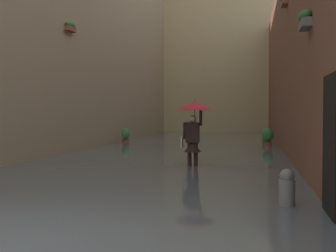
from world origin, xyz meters
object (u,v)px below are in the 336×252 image
object	(u,v)px
potted_plant_mid_right	(126,136)
mooring_bollard	(287,191)
potted_plant_far_left	(268,138)
person_wading	(194,119)
potted_plant_near_left	(265,135)

from	to	relation	value
potted_plant_mid_right	mooring_bollard	size ratio (longest dim) A/B	1.18
potted_plant_mid_right	potted_plant_far_left	distance (m)	7.22
person_wading	potted_plant_mid_right	distance (m)	10.55
potted_plant_far_left	potted_plant_mid_right	bearing A→B (deg)	-12.08
potted_plant_mid_right	potted_plant_far_left	xyz separation A→B (m)	(-7.06, 1.51, 0.07)
potted_plant_mid_right	mooring_bollard	xyz separation A→B (m)	(-6.95, 14.64, -0.09)
potted_plant_mid_right	potted_plant_far_left	bearing A→B (deg)	167.92
potted_plant_near_left	potted_plant_far_left	bearing A→B (deg)	89.89
person_wading	mooring_bollard	bearing A→B (deg)	112.74
potted_plant_far_left	potted_plant_near_left	world-z (taller)	potted_plant_far_left
potted_plant_near_left	mooring_bollard	xyz separation A→B (m)	(0.12, 17.76, -0.06)
person_wading	mooring_bollard	world-z (taller)	person_wading
potted_plant_mid_right	potted_plant_near_left	size ratio (longest dim) A/B	1.10
potted_plant_near_left	mooring_bollard	bearing A→B (deg)	89.61
person_wading	potted_plant_near_left	world-z (taller)	person_wading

